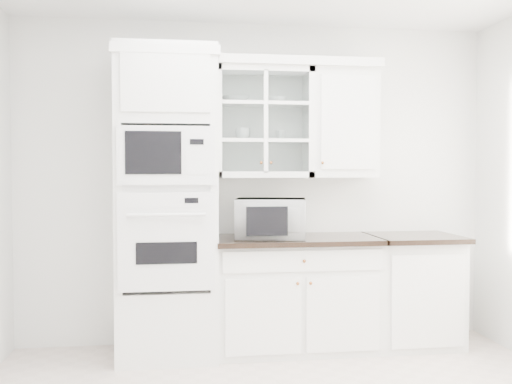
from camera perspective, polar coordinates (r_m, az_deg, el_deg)
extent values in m
cube|color=white|center=(4.87, 0.07, 0.89)|extent=(4.00, 0.02, 2.70)
cube|color=white|center=(4.51, -8.86, -1.14)|extent=(0.76, 0.65, 2.40)
cube|color=white|center=(4.20, -8.93, -4.94)|extent=(0.70, 0.03, 0.72)
cube|color=black|center=(4.19, -8.92, -6.05)|extent=(0.44, 0.01, 0.16)
cube|color=white|center=(4.17, -8.98, 3.62)|extent=(0.70, 0.03, 0.43)
cube|color=black|center=(4.16, -10.23, 3.89)|extent=(0.40, 0.01, 0.31)
cube|color=white|center=(4.74, 3.97, -10.25)|extent=(1.30, 0.60, 0.88)
cube|color=#302014|center=(4.63, 4.07, -4.77)|extent=(1.32, 0.67, 0.04)
cube|color=white|center=(5.03, 15.35, -9.59)|extent=(0.70, 0.60, 0.88)
cube|color=#302014|center=(4.93, 15.56, -4.42)|extent=(0.72, 0.67, 0.04)
cube|color=white|center=(4.73, 0.69, 6.92)|extent=(0.80, 0.33, 0.90)
cube|color=white|center=(4.72, 0.69, 5.10)|extent=(0.74, 0.29, 0.02)
cube|color=white|center=(4.75, 0.69, 8.72)|extent=(0.74, 0.29, 0.02)
cube|color=white|center=(4.88, 8.61, 6.75)|extent=(0.55, 0.33, 0.90)
cube|color=white|center=(4.76, -0.55, 12.79)|extent=(2.14, 0.38, 0.07)
imported|color=white|center=(4.55, 1.49, -2.63)|extent=(0.62, 0.55, 0.32)
imported|color=white|center=(4.71, -2.07, 9.22)|extent=(0.26, 0.26, 0.05)
imported|color=white|center=(4.77, 2.02, 9.15)|extent=(0.19, 0.19, 0.06)
imported|color=white|center=(4.69, -1.33, 5.83)|extent=(0.15, 0.15, 0.10)
imported|color=white|center=(4.75, 2.44, 5.70)|extent=(0.10, 0.10, 0.08)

